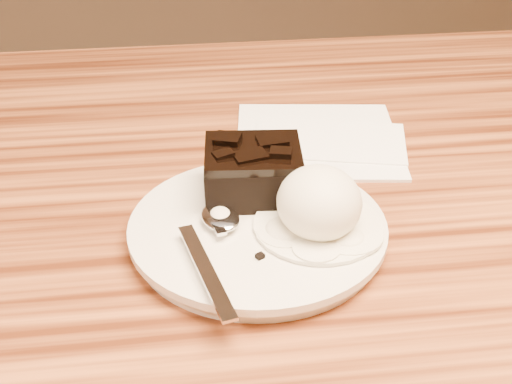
{
  "coord_description": "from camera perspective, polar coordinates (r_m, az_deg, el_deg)",
  "views": [
    {
      "loc": [
        -0.15,
        -0.51,
        1.08
      ],
      "look_at": [
        -0.09,
        -0.05,
        0.79
      ],
      "focal_mm": 48.67,
      "sensor_mm": 36.0,
      "label": 1
    }
  ],
  "objects": [
    {
      "name": "napkin",
      "position": [
        0.71,
        5.07,
        4.42
      ],
      "size": [
        0.18,
        0.18,
        0.01
      ],
      "primitive_type": "cube",
      "rotation": [
        0.0,
        0.0,
        -0.13
      ],
      "color": "white",
      "rests_on": "dining_table"
    },
    {
      "name": "brownie",
      "position": [
        0.58,
        -0.24,
        1.44
      ],
      "size": [
        0.08,
        0.08,
        0.04
      ],
      "primitive_type": "cube",
      "rotation": [
        0.0,
        0.0,
        -0.08
      ],
      "color": "black",
      "rests_on": "plate"
    },
    {
      "name": "ice_cream_scoop",
      "position": [
        0.54,
        5.22,
        -0.87
      ],
      "size": [
        0.07,
        0.07,
        0.06
      ],
      "primitive_type": "ellipsoid",
      "color": "white",
      "rests_on": "plate"
    },
    {
      "name": "crumb_a",
      "position": [
        0.52,
        0.33,
        -5.3
      ],
      "size": [
        0.01,
        0.01,
        0.0
      ],
      "primitive_type": "cube",
      "rotation": [
        0.0,
        0.0,
        0.51
      ],
      "color": "black",
      "rests_on": "plate"
    },
    {
      "name": "plate",
      "position": [
        0.56,
        0.13,
        -3.28
      ],
      "size": [
        0.21,
        0.21,
        0.02
      ],
      "primitive_type": "cylinder",
      "color": "silver",
      "rests_on": "dining_table"
    },
    {
      "name": "spoon",
      "position": [
        0.55,
        -2.95,
        -2.22
      ],
      "size": [
        0.07,
        0.17,
        0.01
      ],
      "primitive_type": null,
      "rotation": [
        0.0,
        0.0,
        0.23
      ],
      "color": "silver",
      "rests_on": "plate"
    },
    {
      "name": "melt_puddle",
      "position": [
        0.55,
        5.11,
        -2.82
      ],
      "size": [
        0.1,
        0.1,
        0.0
      ],
      "primitive_type": "cylinder",
      "color": "white",
      "rests_on": "plate"
    },
    {
      "name": "crumb_b",
      "position": [
        0.56,
        1.61,
        -1.95
      ],
      "size": [
        0.01,
        0.01,
        0.0
      ],
      "primitive_type": "cube",
      "rotation": [
        0.0,
        0.0,
        0.65
      ],
      "color": "black",
      "rests_on": "plate"
    }
  ]
}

